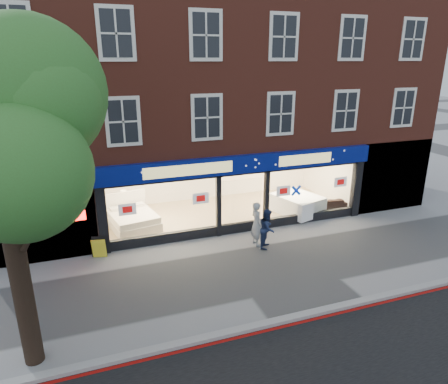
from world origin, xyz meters
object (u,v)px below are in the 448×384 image
pedestrian_grey (257,224)px  pedestrian_blue (267,228)px  display_bed (132,219)px  a_board (99,248)px  sofa (326,204)px  mattress_stack (297,204)px

pedestrian_grey → pedestrian_blue: (0.31, -0.31, -0.11)m
display_bed → pedestrian_blue: size_ratio=1.65×
pedestrian_blue → a_board: bearing=117.1°
pedestrian_grey → pedestrian_blue: bearing=-139.9°
pedestrian_blue → pedestrian_grey: bearing=83.4°
sofa → pedestrian_grey: size_ratio=1.05×
sofa → a_board: bearing=15.8°
display_bed → pedestrian_blue: 5.78m
mattress_stack → pedestrian_blue: 3.79m
pedestrian_grey → sofa: bearing=-68.9°
mattress_stack → sofa: mattress_stack is taller
display_bed → pedestrian_grey: size_ratio=1.44×
pedestrian_grey → pedestrian_blue: 0.45m
display_bed → mattress_stack: bearing=-17.9°
mattress_stack → sofa: size_ratio=1.35×
display_bed → sofa: bearing=-17.4°
mattress_stack → pedestrian_blue: bearing=-136.9°
sofa → a_board: 10.40m
pedestrian_blue → mattress_stack: bearing=-7.8°
mattress_stack → a_board: size_ratio=3.22×
sofa → a_board: a_board is taller
a_board → pedestrian_blue: pedestrian_blue is taller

